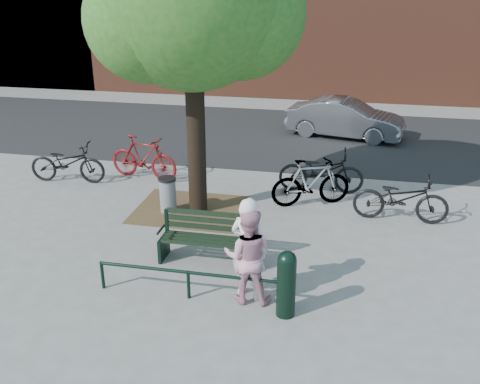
% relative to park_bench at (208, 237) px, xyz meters
% --- Properties ---
extents(ground, '(90.00, 90.00, 0.00)m').
position_rel_park_bench_xyz_m(ground, '(0.00, -0.08, -0.48)').
color(ground, gray).
rests_on(ground, ground).
extents(dirt_pit, '(2.40, 2.00, 0.02)m').
position_rel_park_bench_xyz_m(dirt_pit, '(-1.00, 2.12, -0.47)').
color(dirt_pit, brown).
rests_on(dirt_pit, ground).
extents(road, '(40.00, 7.00, 0.01)m').
position_rel_park_bench_xyz_m(road, '(0.00, 8.42, -0.47)').
color(road, black).
rests_on(road, ground).
extents(park_bench, '(1.74, 0.54, 0.97)m').
position_rel_park_bench_xyz_m(park_bench, '(0.00, 0.00, 0.00)').
color(park_bench, black).
rests_on(park_bench, ground).
extents(guard_railing, '(3.06, 0.06, 0.51)m').
position_rel_park_bench_xyz_m(guard_railing, '(0.00, -1.28, -0.08)').
color(guard_railing, black).
rests_on(guard_railing, ground).
extents(street_tree, '(4.20, 3.80, 6.50)m').
position_rel_park_bench_xyz_m(street_tree, '(-0.75, 2.12, 3.94)').
color(street_tree, black).
rests_on(street_tree, ground).
extents(person_left, '(0.74, 0.61, 1.75)m').
position_rel_park_bench_xyz_m(person_left, '(0.94, -1.02, 0.40)').
color(person_left, white).
rests_on(person_left, ground).
extents(person_right, '(0.82, 0.66, 1.60)m').
position_rel_park_bench_xyz_m(person_right, '(0.95, -1.13, 0.32)').
color(person_right, '#CC8C9E').
rests_on(person_right, ground).
extents(bollard, '(0.30, 0.30, 1.10)m').
position_rel_park_bench_xyz_m(bollard, '(1.60, -1.41, 0.11)').
color(bollard, black).
rests_on(bollard, ground).
extents(litter_bin, '(0.40, 0.40, 0.81)m').
position_rel_park_bench_xyz_m(litter_bin, '(-1.43, 1.92, -0.07)').
color(litter_bin, gray).
rests_on(litter_bin, ground).
extents(bicycle_a, '(1.99, 0.84, 1.02)m').
position_rel_park_bench_xyz_m(bicycle_a, '(-4.52, 3.19, 0.03)').
color(bicycle_a, black).
rests_on(bicycle_a, ground).
extents(bicycle_b, '(1.96, 0.87, 1.14)m').
position_rel_park_bench_xyz_m(bicycle_b, '(-2.71, 3.79, 0.09)').
color(bicycle_b, '#610D0E').
rests_on(bicycle_b, ground).
extents(bicycle_c, '(2.06, 0.82, 1.06)m').
position_rel_park_bench_xyz_m(bicycle_c, '(1.80, 3.80, 0.05)').
color(bicycle_c, black).
rests_on(bicycle_c, ground).
extents(bicycle_d, '(1.90, 1.19, 1.11)m').
position_rel_park_bench_xyz_m(bicycle_d, '(1.62, 2.95, 0.07)').
color(bicycle_d, gray).
rests_on(bicycle_d, ground).
extents(bicycle_e, '(2.00, 0.75, 1.04)m').
position_rel_park_bench_xyz_m(bicycle_e, '(3.56, 2.49, 0.04)').
color(bicycle_e, black).
rests_on(bicycle_e, ground).
extents(parked_car, '(3.90, 2.04, 1.22)m').
position_rel_park_bench_xyz_m(parked_car, '(2.25, 8.73, 0.13)').
color(parked_car, slate).
rests_on(parked_car, ground).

